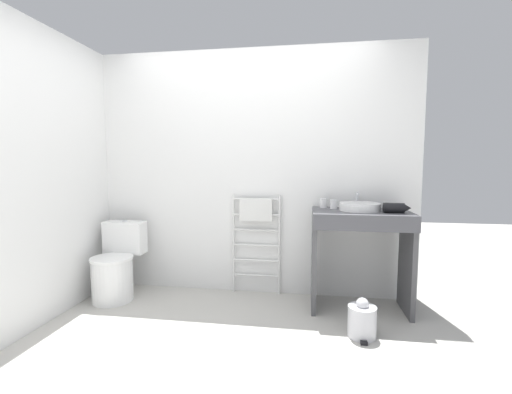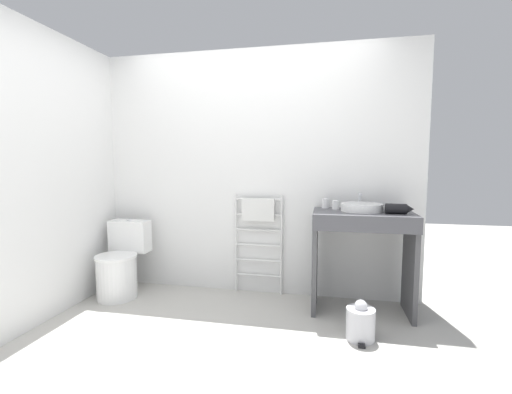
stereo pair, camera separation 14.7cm
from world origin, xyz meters
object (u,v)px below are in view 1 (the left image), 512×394
Objects in this scene: towel_radiator at (256,224)px; trash_bin at (362,320)px; sink_basin at (360,206)px; cup_near_edge at (334,204)px; toilet at (116,267)px; hair_dryer at (395,208)px; cup_near_wall at (323,203)px.

towel_radiator is 1.32m from trash_bin.
towel_radiator is at bearing 168.55° from sink_basin.
towel_radiator is 3.30× the size of trash_bin.
trash_bin is at bearing -73.85° from cup_near_edge.
toilet is at bearing -166.14° from towel_radiator.
towel_radiator is 1.01m from sink_basin.
cup_near_edge is (2.08, 0.21, 0.63)m from toilet.
toilet is 2.44× the size of trash_bin.
toilet is 2.65m from hair_dryer.
hair_dryer reaches higher than toilet.
cup_near_wall is at bearing 154.52° from sink_basin.
cup_near_wall is 1.10m from trash_bin.
hair_dryer is (0.50, -0.18, 0.00)m from cup_near_edge.
sink_basin is 1.18× the size of trash_bin.
sink_basin is 0.35m from cup_near_wall.
towel_radiator is at bearing 171.32° from cup_near_edge.
toilet is at bearing -171.95° from cup_near_wall.
towel_radiator is 0.79m from cup_near_edge.
sink_basin is (2.30, 0.13, 0.62)m from toilet.
towel_radiator is at bearing 141.29° from trash_bin.
trash_bin is (0.93, -0.74, -0.58)m from towel_radiator.
toilet reaches higher than trash_bin.
toilet is 1.43m from towel_radiator.
cup_near_edge is 1.04m from trash_bin.
toilet is 2.30m from trash_bin.
hair_dryer reaches higher than trash_bin.
hair_dryer is (2.57, 0.03, 0.63)m from toilet.
trash_bin is at bearing -10.43° from toilet.
towel_radiator reaches higher than cup_near_edge.
cup_near_edge is 0.27× the size of trash_bin.
cup_near_wall reaches higher than trash_bin.
sink_basin is at bearing 3.30° from toilet.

